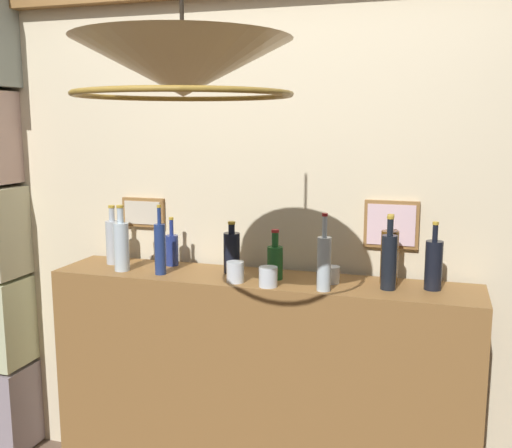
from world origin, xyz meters
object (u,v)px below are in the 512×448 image
Objects in this scene: liquor_bottle_gin at (232,252)px; glass_tumbler_rocks at (235,272)px; liquor_bottle_vodka at (113,241)px; liquor_bottle_brandy at (275,261)px; liquor_bottle_mezcal at (121,245)px; glass_tumbler_highball at (268,277)px; liquor_bottle_scotch at (324,262)px; glass_tumbler_shot at (331,275)px; liquor_bottle_amaro at (434,264)px; liquor_bottle_tequila at (389,260)px; liquor_bottle_rum at (160,248)px; liquor_bottle_bourbon at (172,249)px; pendant_lamp at (183,71)px; liquor_bottle_sherry at (389,256)px.

glass_tumbler_rocks is at bearing -65.32° from liquor_bottle_gin.
liquor_bottle_brandy is at bearing -3.10° from liquor_bottle_vodka.
liquor_bottle_vodka is 3.18× the size of glass_tumbler_rocks.
liquor_bottle_gin is at bearing 114.68° from glass_tumbler_rocks.
liquor_bottle_mezcal is at bearing 176.20° from glass_tumbler_rocks.
liquor_bottle_vodka is 0.86m from glass_tumbler_highball.
glass_tumbler_shot is at bearing 85.67° from liquor_bottle_scotch.
liquor_bottle_brandy reaches higher than glass_tumbler_highball.
glass_tumbler_highball is at bearing -4.96° from liquor_bottle_mezcal.
liquor_bottle_tequila reaches higher than liquor_bottle_amaro.
liquor_bottle_tequila is 0.50m from glass_tumbler_highball.
liquor_bottle_bourbon is (-0.02, 0.17, -0.04)m from liquor_bottle_rum.
liquor_bottle_brandy is 3.06× the size of glass_tumbler_shot.
liquor_bottle_bourbon is at bearing 164.49° from liquor_bottle_scotch.
liquor_bottle_scotch is at bearing -3.18° from liquor_bottle_mezcal.
liquor_bottle_scotch is (0.78, -0.22, 0.04)m from liquor_bottle_bourbon.
liquor_bottle_brandy is at bearing 86.99° from pendant_lamp.
liquor_bottle_mezcal is 1.29× the size of liquor_bottle_gin.
liquor_bottle_amaro is 0.42m from glass_tumbler_shot.
glass_tumbler_highball is (0.72, -0.06, -0.08)m from liquor_bottle_mezcal.
liquor_bottle_gin reaches higher than glass_tumbler_highball.
liquor_bottle_vodka is 1.08m from liquor_bottle_scotch.
liquor_bottle_brandy is (-0.48, -0.07, -0.04)m from liquor_bottle_sherry.
liquor_bottle_rum is 0.38m from glass_tumbler_rocks.
liquor_bottle_tequila is at bearing -5.69° from liquor_bottle_gin.
glass_tumbler_shot is (0.47, -0.04, -0.06)m from liquor_bottle_gin.
glass_tumbler_highball is at bearing -11.70° from liquor_bottle_vodka.
liquor_bottle_sherry is 4.14× the size of glass_tumbler_shot.
liquor_bottle_mezcal is 0.96× the size of liquor_bottle_scotch.
liquor_bottle_sherry is at bearing 59.97° from pendant_lamp.
glass_tumbler_rocks is 0.16m from glass_tumbler_highball.
liquor_bottle_amaro is 0.92× the size of liquor_bottle_tequila.
liquor_bottle_sherry is 0.94× the size of liquor_bottle_rum.
liquor_bottle_gin is 2.63× the size of glass_tumbler_rocks.
liquor_bottle_sherry is 0.52m from glass_tumbler_highball.
liquor_bottle_tequila is (1.32, -0.07, 0.01)m from liquor_bottle_vodka.
liquor_bottle_sherry is 1.06× the size of liquor_bottle_amaro.
liquor_bottle_gin is (0.61, 0.01, -0.02)m from liquor_bottle_vodka.
liquor_bottle_gin is (-0.46, 0.17, -0.02)m from liquor_bottle_scotch.
liquor_bottle_sherry is 1.31m from liquor_bottle_vodka.
liquor_bottle_sherry is at bearing 22.88° from glass_tumbler_highball.
liquor_bottle_gin is 0.29m from glass_tumbler_highball.
liquor_bottle_sherry is at bearing 15.62° from glass_tumbler_rocks.
glass_tumbler_shot is 1.19m from pendant_lamp.
liquor_bottle_mezcal is 1.25m from pendant_lamp.
liquor_bottle_amaro is at bearing -13.62° from liquor_bottle_sherry.
liquor_bottle_tequila is 1.29× the size of liquor_bottle_gin.
liquor_bottle_vodka is at bearing 179.42° from liquor_bottle_amaro.
liquor_bottle_mezcal reaches higher than liquor_bottle_sherry.
liquor_bottle_rum is 1.10× the size of liquor_bottle_vodka.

